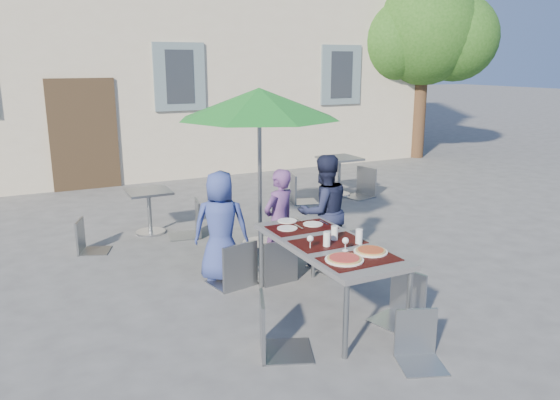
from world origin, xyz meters
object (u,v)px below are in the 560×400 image
bg_chair_r_0 (190,197)px  bg_chair_r_1 (363,164)px  dining_table (328,247)px  pizza_near_right (371,251)px  patio_umbrella (259,105)px  child_0 (221,226)px  chair_1 (276,233)px  pizza_near_left (344,259)px  cafe_table_0 (149,206)px  bg_chair_l_0 (86,217)px  chair_3 (274,291)px  bg_chair_l_1 (299,170)px  cafe_table_1 (339,169)px  child_2 (324,211)px  chair_5 (421,309)px  child_1 (279,222)px  chair_4 (404,267)px  chair_0 (235,236)px  chair_2 (337,226)px

bg_chair_r_0 → bg_chair_r_1: bg_chair_r_1 is taller
dining_table → pizza_near_right: size_ratio=5.75×
pizza_near_right → patio_umbrella: size_ratio=0.15×
dining_table → child_0: size_ratio=1.42×
chair_1 → pizza_near_left: bearing=-91.3°
cafe_table_0 → bg_chair_l_0: size_ratio=0.78×
bg_chair_r_0 → pizza_near_left: bearing=-84.8°
chair_3 → bg_chair_l_1: 5.34m
child_0 → cafe_table_1: bearing=-115.7°
pizza_near_left → child_2: bearing=64.8°
pizza_near_right → chair_1: chair_1 is taller
chair_5 → cafe_table_1: chair_5 is taller
pizza_near_left → child_0: size_ratio=0.27×
cafe_table_0 → bg_chair_l_0: bearing=-155.1°
pizza_near_left → child_1: size_ratio=0.28×
cafe_table_1 → bg_chair_l_0: bearing=-165.7°
cafe_table_0 → bg_chair_l_1: bg_chair_l_1 is taller
child_0 → bg_chair_l_1: bearing=-108.1°
chair_4 → bg_chair_r_0: size_ratio=0.93×
pizza_near_left → bg_chair_r_0: bearing=95.2°
chair_4 → bg_chair_r_0: bearing=106.5°
bg_chair_l_0 → bg_chair_r_1: (5.15, 0.95, 0.13)m
pizza_near_right → chair_5: size_ratio=0.38×
chair_1 → chair_3: bearing=-116.8°
child_0 → child_2: child_2 is taller
child_0 → chair_4: child_0 is taller
pizza_near_left → chair_5: 0.80m
chair_0 → chair_2: size_ratio=1.05×
chair_3 → cafe_table_1: size_ratio=1.35×
pizza_near_left → chair_1: 1.48m
child_0 → bg_chair_r_0: 1.79m
bg_chair_r_0 → chair_0: bearing=-93.5°
cafe_table_1 → chair_4: bearing=-115.7°
chair_1 → cafe_table_1: (2.96, 3.28, -0.08)m
patio_umbrella → bg_chair_r_1: bearing=31.8°
chair_5 → cafe_table_0: 4.78m
chair_2 → bg_chair_l_1: (1.19, 3.14, 0.03)m
child_2 → chair_1: size_ratio=1.42×
bg_chair_r_0 → chair_3: bearing=-96.0°
chair_0 → pizza_near_right: bearing=-61.6°
chair_3 → pizza_near_right: bearing=3.4°
chair_3 → pizza_near_left: bearing=-0.8°
pizza_near_right → cafe_table_1: 5.38m
pizza_near_right → patio_umbrella: (0.02, 2.55, 1.19)m
patio_umbrella → child_2: bearing=-66.4°
patio_umbrella → chair_4: bearing=-82.0°
chair_1 → bg_chair_r_1: (3.32, 3.01, 0.04)m
pizza_near_right → chair_2: (0.50, 1.38, -0.19)m
child_0 → cafe_table_1: size_ratio=1.75×
child_1 → chair_1: (-0.15, -0.22, -0.06)m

